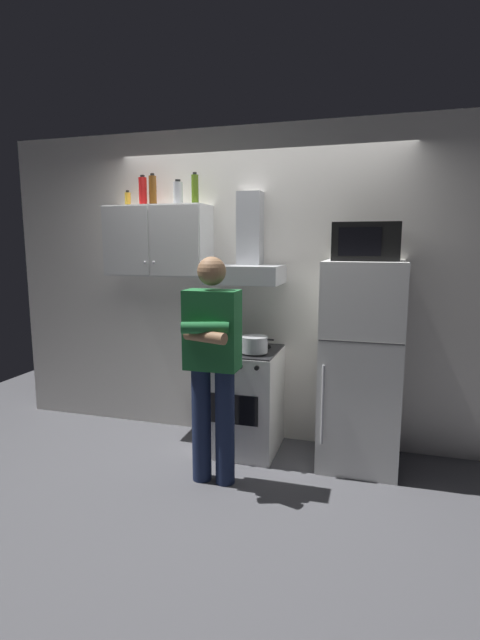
% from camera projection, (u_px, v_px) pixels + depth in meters
% --- Properties ---
extents(ground_plane, '(7.00, 7.00, 0.00)m').
position_uv_depth(ground_plane, '(240.00, 461.00, 3.77)').
color(ground_plane, '#4C4C51').
extents(back_wall_tiled, '(4.80, 0.10, 2.70)m').
position_uv_depth(back_wall_tiled, '(259.00, 287.00, 4.12)').
color(back_wall_tiled, silver).
rests_on(back_wall_tiled, ground_plane).
extents(upper_cabinet, '(0.90, 0.37, 0.60)m').
position_uv_depth(upper_cabinet, '(158.00, 241.00, 4.07)').
color(upper_cabinet, silver).
extents(stove_oven, '(0.60, 0.62, 0.87)m').
position_uv_depth(stove_oven, '(243.00, 399.00, 3.95)').
color(stove_oven, white).
rests_on(stove_oven, ground_plane).
extents(range_hood, '(0.60, 0.44, 0.75)m').
position_uv_depth(range_hood, '(247.00, 259.00, 3.88)').
color(range_hood, '#B7BABF').
extents(refrigerator, '(0.60, 0.62, 1.60)m').
position_uv_depth(refrigerator, '(361.00, 365.00, 3.62)').
color(refrigerator, white).
rests_on(refrigerator, ground_plane).
extents(microwave, '(0.48, 0.37, 0.28)m').
position_uv_depth(microwave, '(366.00, 242.00, 3.49)').
color(microwave, black).
rests_on(microwave, refrigerator).
extents(person_standing, '(0.38, 0.33, 1.64)m').
position_uv_depth(person_standing, '(212.00, 362.00, 3.31)').
color(person_standing, '#192342').
rests_on(person_standing, ground_plane).
extents(cooking_pot, '(0.31, 0.21, 0.13)m').
position_uv_depth(cooking_pot, '(254.00, 344.00, 3.72)').
color(cooking_pot, '#B7BABF').
rests_on(cooking_pot, stove_oven).
extents(bottle_soda_red, '(0.07, 0.07, 0.26)m').
position_uv_depth(bottle_soda_red, '(143.00, 191.00, 4.06)').
color(bottle_soda_red, red).
rests_on(bottle_soda_red, upper_cabinet).
extents(bottle_olive_oil, '(0.06, 0.06, 0.27)m').
position_uv_depth(bottle_olive_oil, '(195.00, 190.00, 3.95)').
color(bottle_olive_oil, '#4C6B19').
rests_on(bottle_olive_oil, upper_cabinet).
extents(bottle_spice_jar, '(0.05, 0.05, 0.14)m').
position_uv_depth(bottle_spice_jar, '(128.00, 199.00, 4.14)').
color(bottle_spice_jar, gold).
rests_on(bottle_spice_jar, upper_cabinet).
extents(bottle_canister_steel, '(0.08, 0.08, 0.21)m').
position_uv_depth(bottle_canister_steel, '(178.00, 193.00, 3.95)').
color(bottle_canister_steel, '#B2B5BA').
rests_on(bottle_canister_steel, upper_cabinet).
extents(bottle_beer_brown, '(0.06, 0.06, 0.27)m').
position_uv_depth(bottle_beer_brown, '(153.00, 190.00, 4.03)').
color(bottle_beer_brown, brown).
rests_on(bottle_beer_brown, upper_cabinet).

